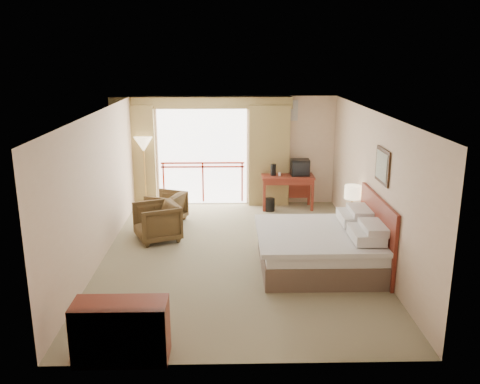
{
  "coord_description": "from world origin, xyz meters",
  "views": [
    {
      "loc": [
        -0.14,
        -8.98,
        3.71
      ],
      "look_at": [
        0.07,
        0.4,
        1.13
      ],
      "focal_mm": 38.0,
      "sensor_mm": 36.0,
      "label": 1
    }
  ],
  "objects_px": {
    "nightstand": "(351,228)",
    "side_table": "(151,212)",
    "armchair_far": "(167,222)",
    "table_lamp": "(353,193)",
    "tv": "(300,168)",
    "wastebasket": "(270,205)",
    "floor_lamp": "(143,147)",
    "dresser": "(121,331)",
    "armchair_near": "(158,240)",
    "desk": "(287,182)",
    "bed": "(322,247)"
  },
  "relations": [
    {
      "from": "nightstand",
      "to": "wastebasket",
      "type": "height_order",
      "value": "nightstand"
    },
    {
      "from": "dresser",
      "to": "tv",
      "type": "bearing_deg",
      "value": 68.31
    },
    {
      "from": "table_lamp",
      "to": "wastebasket",
      "type": "height_order",
      "value": "table_lamp"
    },
    {
      "from": "desk",
      "to": "wastebasket",
      "type": "bearing_deg",
      "value": -151.55
    },
    {
      "from": "armchair_near",
      "to": "floor_lamp",
      "type": "relative_size",
      "value": 0.48
    },
    {
      "from": "nightstand",
      "to": "desk",
      "type": "height_order",
      "value": "desk"
    },
    {
      "from": "side_table",
      "to": "floor_lamp",
      "type": "distance_m",
      "value": 2.07
    },
    {
      "from": "bed",
      "to": "armchair_far",
      "type": "xyz_separation_m",
      "value": [
        -3.06,
        2.61,
        -0.38
      ]
    },
    {
      "from": "tv",
      "to": "floor_lamp",
      "type": "xyz_separation_m",
      "value": [
        -3.79,
        0.15,
        0.49
      ]
    },
    {
      "from": "armchair_far",
      "to": "wastebasket",
      "type": "bearing_deg",
      "value": 129.95
    },
    {
      "from": "table_lamp",
      "to": "armchair_near",
      "type": "relative_size",
      "value": 0.67
    },
    {
      "from": "nightstand",
      "to": "wastebasket",
      "type": "distance_m",
      "value": 2.61
    },
    {
      "from": "table_lamp",
      "to": "wastebasket",
      "type": "xyz_separation_m",
      "value": [
        -1.48,
        2.1,
        -0.87
      ]
    },
    {
      "from": "desk",
      "to": "wastebasket",
      "type": "height_order",
      "value": "desk"
    },
    {
      "from": "armchair_far",
      "to": "floor_lamp",
      "type": "xyz_separation_m",
      "value": [
        -0.64,
        1.14,
        1.52
      ]
    },
    {
      "from": "armchair_near",
      "to": "side_table",
      "type": "relative_size",
      "value": 1.4
    },
    {
      "from": "nightstand",
      "to": "bed",
      "type": "bearing_deg",
      "value": -118.61
    },
    {
      "from": "tv",
      "to": "wastebasket",
      "type": "height_order",
      "value": "tv"
    },
    {
      "from": "armchair_far",
      "to": "dresser",
      "type": "distance_m",
      "value": 5.39
    },
    {
      "from": "nightstand",
      "to": "dresser",
      "type": "bearing_deg",
      "value": -128.61
    },
    {
      "from": "wastebasket",
      "to": "side_table",
      "type": "distance_m",
      "value": 2.99
    },
    {
      "from": "tv",
      "to": "wastebasket",
      "type": "xyz_separation_m",
      "value": [
        -0.75,
        -0.22,
        -0.87
      ]
    },
    {
      "from": "tv",
      "to": "floor_lamp",
      "type": "height_order",
      "value": "floor_lamp"
    },
    {
      "from": "armchair_far",
      "to": "floor_lamp",
      "type": "bearing_deg",
      "value": -128.47
    },
    {
      "from": "table_lamp",
      "to": "wastebasket",
      "type": "distance_m",
      "value": 2.71
    },
    {
      "from": "desk",
      "to": "armchair_far",
      "type": "height_order",
      "value": "desk"
    },
    {
      "from": "nightstand",
      "to": "side_table",
      "type": "distance_m",
      "value": 4.21
    },
    {
      "from": "desk",
      "to": "side_table",
      "type": "bearing_deg",
      "value": -156.26
    },
    {
      "from": "wastebasket",
      "to": "floor_lamp",
      "type": "bearing_deg",
      "value": 173.11
    },
    {
      "from": "bed",
      "to": "dresser",
      "type": "distance_m",
      "value": 4.07
    },
    {
      "from": "desk",
      "to": "side_table",
      "type": "height_order",
      "value": "desk"
    },
    {
      "from": "floor_lamp",
      "to": "dresser",
      "type": "xyz_separation_m",
      "value": [
        0.71,
        -6.51,
        -1.13
      ]
    },
    {
      "from": "bed",
      "to": "table_lamp",
      "type": "relative_size",
      "value": 3.73
    },
    {
      "from": "armchair_near",
      "to": "nightstand",
      "type": "bearing_deg",
      "value": 63.53
    },
    {
      "from": "tv",
      "to": "side_table",
      "type": "relative_size",
      "value": 0.72
    },
    {
      "from": "table_lamp",
      "to": "floor_lamp",
      "type": "relative_size",
      "value": 0.32
    },
    {
      "from": "armchair_far",
      "to": "armchair_near",
      "type": "relative_size",
      "value": 0.89
    },
    {
      "from": "bed",
      "to": "wastebasket",
      "type": "distance_m",
      "value": 3.45
    },
    {
      "from": "armchair_near",
      "to": "dresser",
      "type": "distance_m",
      "value": 4.23
    },
    {
      "from": "table_lamp",
      "to": "floor_lamp",
      "type": "distance_m",
      "value": 5.17
    },
    {
      "from": "bed",
      "to": "dresser",
      "type": "height_order",
      "value": "bed"
    },
    {
      "from": "desk",
      "to": "tv",
      "type": "bearing_deg",
      "value": -15.55
    },
    {
      "from": "table_lamp",
      "to": "tv",
      "type": "bearing_deg",
      "value": 107.44
    },
    {
      "from": "bed",
      "to": "tv",
      "type": "xyz_separation_m",
      "value": [
        0.09,
        3.6,
        0.65
      ]
    },
    {
      "from": "table_lamp",
      "to": "side_table",
      "type": "distance_m",
      "value": 4.24
    },
    {
      "from": "nightstand",
      "to": "armchair_far",
      "type": "height_order",
      "value": "nightstand"
    },
    {
      "from": "table_lamp",
      "to": "armchair_far",
      "type": "distance_m",
      "value": 4.22
    },
    {
      "from": "armchair_far",
      "to": "side_table",
      "type": "relative_size",
      "value": 1.24
    },
    {
      "from": "armchair_far",
      "to": "nightstand",
      "type": "bearing_deg",
      "value": 92.55
    },
    {
      "from": "desk",
      "to": "dresser",
      "type": "height_order",
      "value": "desk"
    }
  ]
}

